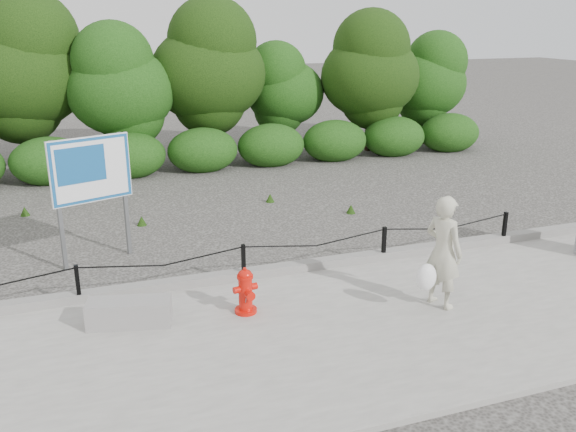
# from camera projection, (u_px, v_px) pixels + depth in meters

# --- Properties ---
(ground) EXTENTS (90.00, 90.00, 0.00)m
(ground) POSITION_uv_depth(u_px,v_px,m) (244.00, 284.00, 9.78)
(ground) COLOR #2D2B28
(ground) RESTS_ON ground
(sidewalk) EXTENTS (14.00, 4.00, 0.08)m
(sidewalk) POSITION_uv_depth(u_px,v_px,m) (285.00, 341.00, 7.97)
(sidewalk) COLOR gray
(sidewalk) RESTS_ON ground
(curb) EXTENTS (14.00, 0.22, 0.14)m
(curb) POSITION_uv_depth(u_px,v_px,m) (243.00, 274.00, 9.77)
(curb) COLOR slate
(curb) RESTS_ON sidewalk
(chain_barrier) EXTENTS (10.06, 0.06, 0.60)m
(chain_barrier) POSITION_uv_depth(u_px,v_px,m) (243.00, 258.00, 9.63)
(chain_barrier) COLOR black
(chain_barrier) RESTS_ON sidewalk
(treeline) EXTENTS (19.99, 3.66, 4.69)m
(treeline) POSITION_uv_depth(u_px,v_px,m) (151.00, 77.00, 16.99)
(treeline) COLOR black
(treeline) RESTS_ON ground
(fire_hydrant) EXTENTS (0.37, 0.39, 0.68)m
(fire_hydrant) POSITION_uv_depth(u_px,v_px,m) (246.00, 291.00, 8.57)
(fire_hydrant) COLOR red
(fire_hydrant) RESTS_ON sidewalk
(pedestrian) EXTENTS (0.79, 0.70, 1.66)m
(pedestrian) POSITION_uv_depth(u_px,v_px,m) (442.00, 253.00, 8.64)
(pedestrian) COLOR #B9B69E
(pedestrian) RESTS_ON sidewalk
(concrete_block) EXTENTS (1.18, 0.64, 0.36)m
(concrete_block) POSITION_uv_depth(u_px,v_px,m) (129.00, 312.00, 8.28)
(concrete_block) COLOR gray
(concrete_block) RESTS_ON sidewalk
(advertising_sign) EXTENTS (1.32, 0.54, 2.21)m
(advertising_sign) POSITION_uv_depth(u_px,v_px,m) (91.00, 175.00, 10.18)
(advertising_sign) COLOR slate
(advertising_sign) RESTS_ON ground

